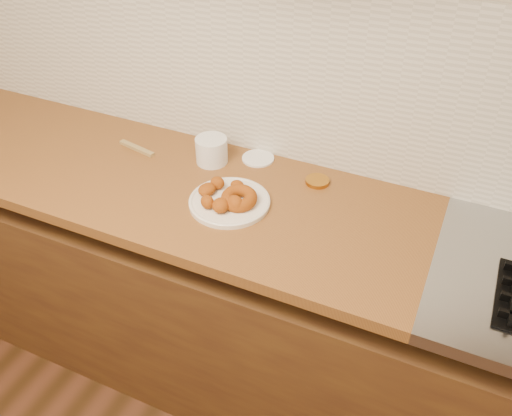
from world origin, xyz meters
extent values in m
cube|color=#B3A58C|center=(0.00, 2.00, 1.35)|extent=(4.00, 0.02, 2.70)
cube|color=#563615|center=(0.00, 1.69, 0.39)|extent=(3.60, 0.60, 0.77)
cube|color=brown|center=(-0.65, 1.69, 0.88)|extent=(2.30, 0.62, 0.04)
cube|color=beige|center=(0.00, 1.99, 1.20)|extent=(3.60, 0.02, 0.60)
cylinder|color=white|center=(-0.12, 1.66, 0.91)|extent=(0.25, 0.25, 0.01)
torus|color=#925514|center=(-0.09, 1.65, 0.93)|extent=(0.14, 0.14, 0.05)
ellipsoid|color=#925514|center=(-0.19, 1.70, 0.94)|extent=(0.05, 0.04, 0.04)
ellipsoid|color=#925514|center=(-0.20, 1.66, 0.93)|extent=(0.06, 0.07, 0.03)
ellipsoid|color=#925514|center=(-0.17, 1.59, 0.94)|extent=(0.06, 0.05, 0.04)
ellipsoid|color=#925514|center=(-0.12, 1.60, 0.94)|extent=(0.07, 0.07, 0.04)
ellipsoid|color=#925514|center=(-0.13, 1.72, 0.93)|extent=(0.05, 0.04, 0.03)
ellipsoid|color=#925514|center=(-0.09, 1.62, 0.94)|extent=(0.07, 0.07, 0.05)
cylinder|color=white|center=(-0.29, 1.85, 0.95)|extent=(0.14, 0.14, 0.09)
cylinder|color=white|center=(-0.15, 1.93, 0.90)|extent=(0.14, 0.14, 0.01)
cylinder|color=#A56C1F|center=(0.09, 1.88, 0.91)|extent=(0.08, 0.08, 0.01)
cube|color=#9B8049|center=(-0.57, 1.80, 0.91)|extent=(0.16, 0.05, 0.01)
camera|label=1|loc=(0.51, 0.47, 1.93)|focal=38.00mm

